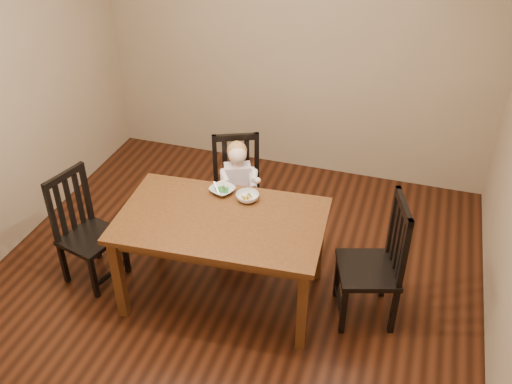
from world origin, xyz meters
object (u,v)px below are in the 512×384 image
(chair_child, at_px, (238,192))
(toddler, at_px, (238,183))
(bowl_veg, at_px, (247,197))
(chair_left, at_px, (85,230))
(chair_right, at_px, (376,264))
(bowl_peas, at_px, (222,190))
(dining_table, at_px, (221,228))

(chair_child, height_order, toddler, chair_child)
(chair_child, height_order, bowl_veg, chair_child)
(chair_left, relative_size, chair_right, 0.93)
(chair_child, xyz_separation_m, bowl_veg, (0.26, -0.49, 0.32))
(chair_child, distance_m, bowl_peas, 0.56)
(chair_child, bearing_deg, chair_left, 17.62)
(chair_child, relative_size, chair_right, 0.94)
(bowl_peas, height_order, bowl_veg, bowl_veg)
(bowl_peas, distance_m, bowl_veg, 0.22)
(chair_left, height_order, chair_right, chair_right)
(chair_right, height_order, toddler, chair_right)
(dining_table, relative_size, chair_right, 1.52)
(chair_right, distance_m, toddler, 1.40)
(dining_table, xyz_separation_m, bowl_veg, (0.11, 0.28, 0.12))
(chair_right, xyz_separation_m, bowl_peas, (-1.25, 0.17, 0.29))
(chair_child, xyz_separation_m, toddler, (0.02, -0.05, 0.13))
(chair_left, xyz_separation_m, bowl_peas, (1.02, 0.43, 0.32))
(chair_left, relative_size, bowl_veg, 5.44)
(bowl_veg, bearing_deg, chair_left, -162.65)
(chair_right, bearing_deg, chair_left, 79.07)
(bowl_peas, bearing_deg, toddler, 92.31)
(chair_left, bearing_deg, bowl_peas, 127.06)
(chair_left, distance_m, toddler, 1.31)
(chair_left, bearing_deg, dining_table, 109.82)
(chair_left, xyz_separation_m, chair_right, (2.27, 0.26, 0.04))
(chair_child, height_order, chair_right, chair_right)
(bowl_peas, bearing_deg, chair_left, -157.37)
(chair_child, distance_m, chair_right, 1.43)
(toddler, bearing_deg, bowl_peas, 68.18)
(dining_table, xyz_separation_m, toddler, (-0.12, 0.73, -0.08))
(chair_left, height_order, bowl_peas, chair_left)
(dining_table, height_order, chair_child, chair_child)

